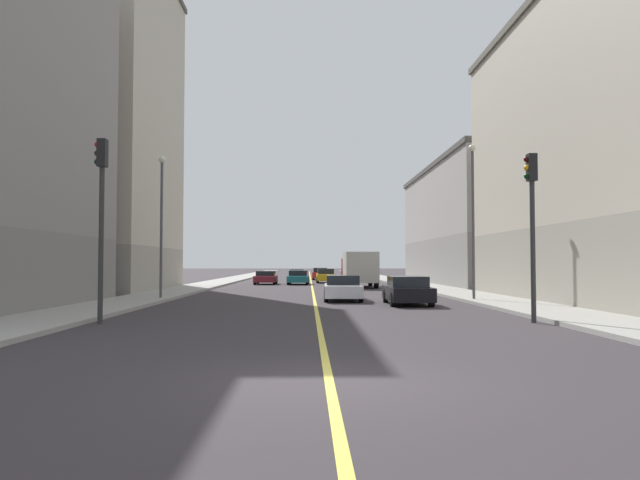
{
  "coord_description": "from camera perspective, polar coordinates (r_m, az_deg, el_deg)",
  "views": [
    {
      "loc": [
        -0.35,
        -9.6,
        1.94
      ],
      "look_at": [
        0.56,
        33.42,
        3.65
      ],
      "focal_mm": 32.72,
      "sensor_mm": 36.0,
      "label": 1
    }
  ],
  "objects": [
    {
      "name": "building_left_mid",
      "position": [
        54.91,
        15.49,
        1.4
      ],
      "size": [
        9.88,
        25.71,
        10.74
      ],
      "color": "gray",
      "rests_on": "ground"
    },
    {
      "name": "building_right_midblock",
      "position": [
        44.85,
        -21.17,
        10.35
      ],
      "size": [
        9.88,
        14.39,
        23.22
      ],
      "color": "#9D9688",
      "rests_on": "ground"
    },
    {
      "name": "lane_center_stripe",
      "position": [
        58.64,
        -0.87,
        -4.16
      ],
      "size": [
        0.16,
        154.0,
        0.01
      ],
      "primitive_type": "cube",
      "color": "#E5D14C",
      "rests_on": "ground"
    },
    {
      "name": "street_lamp_right_near",
      "position": [
        31.56,
        -15.24,
        2.67
      ],
      "size": [
        0.36,
        0.36,
        7.41
      ],
      "color": "#4C4C51",
      "rests_on": "ground"
    },
    {
      "name": "car_red",
      "position": [
        68.05,
        0.05,
        -3.33
      ],
      "size": [
        1.98,
        4.04,
        1.38
      ],
      "color": "red",
      "rests_on": "ground"
    },
    {
      "name": "car_black",
      "position": [
        27.64,
        8.54,
        -4.92
      ],
      "size": [
        1.99,
        4.42,
        1.33
      ],
      "color": "black",
      "rests_on": "ground"
    },
    {
      "name": "car_teal",
      "position": [
        53.18,
        -2.14,
        -3.68
      ],
      "size": [
        1.99,
        4.59,
        1.27
      ],
      "color": "#196670",
      "rests_on": "ground"
    },
    {
      "name": "car_white",
      "position": [
        30.41,
        2.24,
        -4.71
      ],
      "size": [
        2.04,
        4.59,
        1.31
      ],
      "color": "white",
      "rests_on": "ground"
    },
    {
      "name": "car_yellow",
      "position": [
        57.4,
        0.56,
        -3.55
      ],
      "size": [
        1.86,
        4.07,
        1.39
      ],
      "color": "gold",
      "rests_on": "ground"
    },
    {
      "name": "box_truck",
      "position": [
        46.75,
        3.85,
        -2.79
      ],
      "size": [
        2.58,
        6.89,
        2.79
      ],
      "color": "maroon",
      "rests_on": "ground"
    },
    {
      "name": "sidewalk_right",
      "position": [
        59.27,
        -9.64,
        -4.04
      ],
      "size": [
        3.23,
        168.0,
        0.15
      ],
      "primitive_type": "cube",
      "color": "#9E9B93",
      "rests_on": "ground"
    },
    {
      "name": "car_orange",
      "position": [
        67.27,
        -2.27,
        -3.4
      ],
      "size": [
        1.85,
        4.46,
        1.21
      ],
      "color": "orange",
      "rests_on": "ground"
    },
    {
      "name": "car_maroon",
      "position": [
        53.55,
        -5.32,
        -3.7
      ],
      "size": [
        2.01,
        4.12,
        1.22
      ],
      "color": "maroon",
      "rests_on": "ground"
    },
    {
      "name": "sidewalk_left",
      "position": [
        59.38,
        7.89,
        -4.05
      ],
      "size": [
        3.23,
        168.0,
        0.15
      ],
      "primitive_type": "cube",
      "color": "#9E9B93",
      "rests_on": "ground"
    },
    {
      "name": "building_left_near",
      "position": [
        32.15,
        28.49,
        8.0
      ],
      "size": [
        9.88,
        22.3,
        15.02
      ],
      "color": "#9D9688",
      "rests_on": "ground"
    },
    {
      "name": "traffic_light_right_near",
      "position": [
        20.07,
        -20.62,
        3.35
      ],
      "size": [
        0.4,
        0.32,
        5.95
      ],
      "color": "#2D2D2D",
      "rests_on": "ground"
    },
    {
      "name": "street_lamp_left_near",
      "position": [
        30.45,
        14.73,
        3.24
      ],
      "size": [
        0.36,
        0.36,
        7.8
      ],
      "color": "#4C4C51",
      "rests_on": "ground"
    },
    {
      "name": "traffic_light_left_near",
      "position": [
        20.28,
        20.01,
        2.58
      ],
      "size": [
        0.4,
        0.32,
        5.53
      ],
      "color": "#2D2D2D",
      "rests_on": "ground"
    },
    {
      "name": "ground_plane",
      "position": [
        9.8,
        0.91,
        -13.69
      ],
      "size": [
        400.0,
        400.0,
        0.0
      ],
      "primitive_type": "plane",
      "color": "#362F34",
      "rests_on": "ground"
    }
  ]
}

